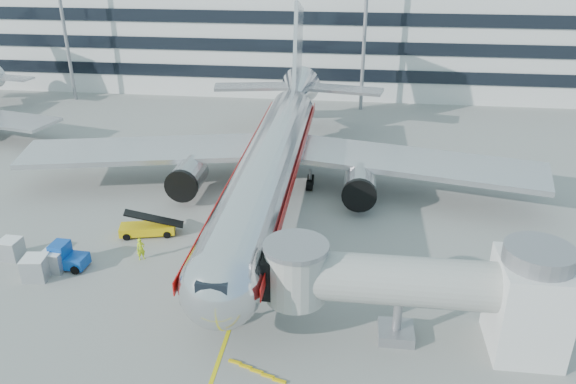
# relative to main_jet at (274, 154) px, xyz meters

# --- Properties ---
(ground) EXTENTS (180.00, 180.00, 0.00)m
(ground) POSITION_rel_main_jet_xyz_m (0.00, -11.72, -4.23)
(ground) COLOR gray
(ground) RESTS_ON ground
(lead_in_line) EXTENTS (0.25, 70.00, 0.01)m
(lead_in_line) POSITION_rel_main_jet_xyz_m (0.00, -1.72, -4.23)
(lead_in_line) COLOR yellow
(lead_in_line) RESTS_ON ground
(main_jet) EXTENTS (50.95, 48.70, 16.06)m
(main_jet) POSITION_rel_main_jet_xyz_m (0.00, 0.00, 0.00)
(main_jet) COLOR silver
(main_jet) RESTS_ON ground
(jet_bridge) EXTENTS (17.80, 4.50, 7.00)m
(jet_bridge) POSITION_rel_main_jet_xyz_m (12.18, -19.72, -0.36)
(jet_bridge) COLOR silver
(jet_bridge) RESTS_ON ground
(terminal) EXTENTS (150.00, 24.25, 15.60)m
(terminal) POSITION_rel_main_jet_xyz_m (0.00, 46.23, 3.57)
(terminal) COLOR silver
(terminal) RESTS_ON ground
(light_mast_centre) EXTENTS (2.40, 1.20, 25.45)m
(light_mast_centre) POSITION_rel_main_jet_xyz_m (8.00, 30.28, 10.64)
(light_mast_centre) COLOR gray
(light_mast_centre) RESTS_ON ground
(belt_loader) EXTENTS (4.85, 2.64, 2.27)m
(belt_loader) POSITION_rel_main_jet_xyz_m (-9.44, -8.95, -3.59)
(belt_loader) COLOR #DCB409
(belt_loader) RESTS_ON ground
(baggage_tug) EXTENTS (2.81, 1.88, 2.05)m
(baggage_tug) POSITION_rel_main_jet_xyz_m (-13.73, -14.57, -3.34)
(baggage_tug) COLOR #0E419E
(baggage_tug) RESTS_ON ground
(cargo_container_left) EXTENTS (1.63, 1.63, 1.65)m
(cargo_container_left) POSITION_rel_main_jet_xyz_m (-14.43, -14.99, -3.40)
(cargo_container_left) COLOR #ACAFB4
(cargo_container_left) RESTS_ON ground
(cargo_container_right) EXTENTS (1.57, 1.57, 1.60)m
(cargo_container_right) POSITION_rel_main_jet_xyz_m (-18.65, -13.81, -3.43)
(cargo_container_right) COLOR #ACAFB4
(cargo_container_right) RESTS_ON ground
(cargo_container_front) EXTENTS (1.86, 1.86, 1.76)m
(cargo_container_front) POSITION_rel_main_jet_xyz_m (-15.21, -16.24, -3.35)
(cargo_container_front) COLOR #ACAFB4
(cargo_container_front) RESTS_ON ground
(ramp_worker) EXTENTS (0.78, 0.73, 1.79)m
(ramp_worker) POSITION_rel_main_jet_xyz_m (-8.57, -12.76, -3.34)
(ramp_worker) COLOR #BEE217
(ramp_worker) RESTS_ON ground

